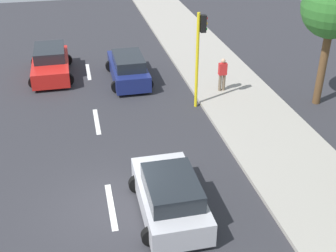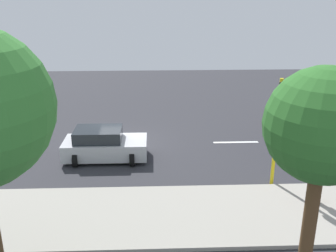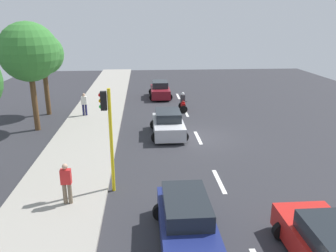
{
  "view_description": "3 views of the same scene",
  "coord_description": "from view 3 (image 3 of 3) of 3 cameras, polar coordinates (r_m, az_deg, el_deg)",
  "views": [
    {
      "loc": [
        -0.63,
        -11.36,
        9.36
      ],
      "look_at": [
        2.36,
        1.89,
        1.73
      ],
      "focal_mm": 46.41,
      "sensor_mm": 36.0,
      "label": 1
    },
    {
      "loc": [
        18.82,
        1.63,
        7.6
      ],
      "look_at": [
        1.67,
        2.31,
        1.56
      ],
      "focal_mm": 40.93,
      "sensor_mm": 36.0,
      "label": 2
    },
    {
      "loc": [
        3.41,
        19.81,
        7.1
      ],
      "look_at": [
        2.11,
        2.85,
        1.73
      ],
      "focal_mm": 36.2,
      "sensor_mm": 36.0,
      "label": 3
    }
  ],
  "objects": [
    {
      "name": "pedestrian_near_signal",
      "position": [
        13.89,
        -16.74,
        -9.06
      ],
      "size": [
        0.4,
        0.24,
        1.69
      ],
      "color": "#72604C",
      "rests_on": "sidewalk"
    },
    {
      "name": "street_tree_center",
      "position": [
        23.44,
        -22.42,
        11.4
      ],
      "size": [
        3.74,
        3.74,
        7.02
      ],
      "color": "brown",
      "rests_on": "ground"
    },
    {
      "name": "car_dark_blue",
      "position": [
        11.56,
        3.18,
        -16.05
      ],
      "size": [
        2.17,
        4.43,
        1.52
      ],
      "color": "navy",
      "rests_on": "ground"
    },
    {
      "name": "ground_plane",
      "position": [
        21.34,
        5.09,
        -2.12
      ],
      "size": [
        40.0,
        60.0,
        0.1
      ],
      "primitive_type": "cube",
      "color": "#2D2D33"
    },
    {
      "name": "pedestrian_by_tree",
      "position": [
        26.24,
        -13.92,
        3.69
      ],
      "size": [
        0.4,
        0.24,
        1.69
      ],
      "color": "#1E1E4C",
      "rests_on": "sidewalk"
    },
    {
      "name": "car_red",
      "position": [
        11.48,
        26.03,
        -18.31
      ],
      "size": [
        2.33,
        4.47,
        1.52
      ],
      "color": "red",
      "rests_on": "ground"
    },
    {
      "name": "lane_stripe_mid",
      "position": [
        21.32,
        5.09,
        -1.98
      ],
      "size": [
        0.2,
        2.4,
        0.01
      ],
      "primitive_type": "cube",
      "color": "white",
      "rests_on": "ground"
    },
    {
      "name": "sidewalk",
      "position": [
        21.33,
        -13.82,
        -2.24
      ],
      "size": [
        4.0,
        60.0,
        0.15
      ],
      "primitive_type": "cube",
      "color": "#9E998E",
      "rests_on": "ground"
    },
    {
      "name": "lane_stripe_north",
      "position": [
        26.99,
        3.05,
        2.26
      ],
      "size": [
        0.2,
        2.4,
        0.01
      ],
      "primitive_type": "cube",
      "color": "white",
      "rests_on": "ground"
    },
    {
      "name": "motorcycle",
      "position": [
        27.32,
        2.52,
        3.84
      ],
      "size": [
        0.6,
        1.3,
        1.53
      ],
      "color": "black",
      "rests_on": "ground"
    },
    {
      "name": "lane_stripe_south",
      "position": [
        15.9,
        8.6,
        -9.19
      ],
      "size": [
        0.2,
        2.4,
        0.01
      ],
      "primitive_type": "cube",
      "color": "white",
      "rests_on": "ground"
    },
    {
      "name": "street_tree_north",
      "position": [
        27.31,
        -20.35,
        11.2
      ],
      "size": [
        3.07,
        3.07,
        6.18
      ],
      "color": "brown",
      "rests_on": "ground"
    },
    {
      "name": "car_silver",
      "position": [
        21.6,
        0.03,
        0.32
      ],
      "size": [
        2.29,
        3.92,
        1.52
      ],
      "color": "#B7B7BC",
      "rests_on": "ground"
    },
    {
      "name": "traffic_light_corner",
      "position": [
        14.02,
        -10.04,
        -0.05
      ],
      "size": [
        0.49,
        0.24,
        4.5
      ],
      "color": "yellow",
      "rests_on": "ground"
    },
    {
      "name": "lane_stripe_far_north",
      "position": [
        32.77,
        1.71,
        5.02
      ],
      "size": [
        0.2,
        2.4,
        0.01
      ],
      "primitive_type": "cube",
      "color": "white",
      "rests_on": "ground"
    },
    {
      "name": "car_maroon",
      "position": [
        32.16,
        -1.34,
        6.05
      ],
      "size": [
        2.13,
        3.81,
        1.52
      ],
      "color": "maroon",
      "rests_on": "ground"
    }
  ]
}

